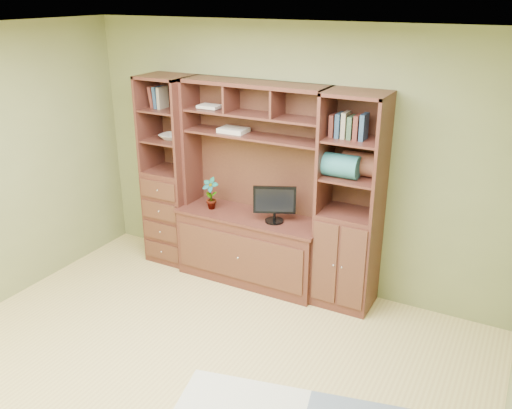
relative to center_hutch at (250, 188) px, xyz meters
The scene contains 10 objects.
room 1.78m from the center_hutch, 79.66° to the right, with size 4.60×4.10×2.64m.
center_hutch is the anchor object (origin of this frame).
left_tower 1.00m from the center_hutch, behind, with size 0.50×0.45×2.05m, color #4A221A.
right_tower 1.03m from the center_hutch, ahead, with size 0.55×0.45×2.05m, color #4A221A.
monitor 0.30m from the center_hutch, ahead, with size 0.42×0.18×0.51m, color black.
orchid 0.46m from the center_hutch, behind, with size 0.18×0.12×0.33m, color #995C33.
magazines 0.59m from the center_hutch, 158.60° to the left, with size 0.28×0.20×0.04m, color beige.
bowl 1.04m from the center_hutch, behind, with size 0.23×0.23×0.06m, color beige.
blanket_teal 0.99m from the center_hutch, ahead, with size 0.37×0.21×0.21m, color #2A6D70.
blanket_red 1.17m from the center_hutch, ahead, with size 0.38×0.21×0.21m, color brown.
Camera 1 is at (2.11, -2.69, 2.85)m, focal length 38.00 mm.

